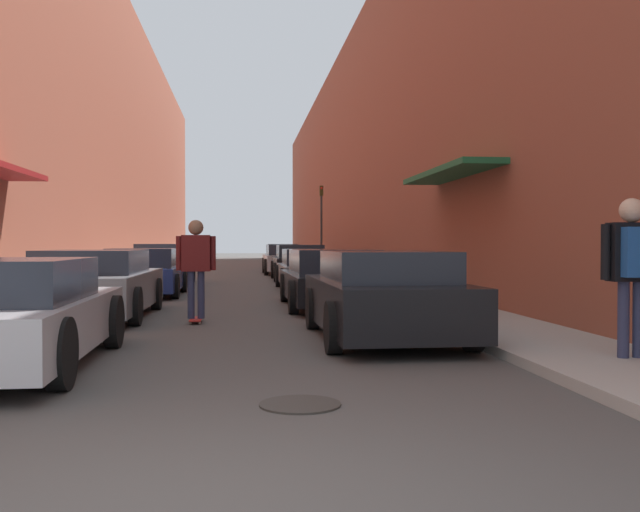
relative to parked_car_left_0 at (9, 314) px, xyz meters
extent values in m
plane|color=#4C4947|center=(2.29, 21.60, -0.60)|extent=(144.86, 144.86, 0.00)
cube|color=#A3A099|center=(-1.97, 28.18, -0.54)|extent=(1.80, 65.85, 0.12)
cube|color=#A3A099|center=(6.54, 28.18, -0.54)|extent=(1.80, 65.85, 0.12)
cube|color=brown|center=(-4.87, 28.18, 6.04)|extent=(4.00, 65.85, 13.28)
cube|color=brown|center=(9.44, 28.18, 4.90)|extent=(4.00, 65.85, 11.00)
cube|color=#1E6038|center=(7.04, 6.78, 2.30)|extent=(1.00, 4.80, 0.12)
cube|color=#B7B7BC|center=(0.00, 0.06, -0.12)|extent=(1.87, 4.47, 0.57)
cube|color=#232833|center=(0.00, -0.17, 0.39)|extent=(1.62, 2.34, 0.45)
cylinder|color=black|center=(0.88, 1.43, -0.25)|extent=(0.18, 0.70, 0.70)
cylinder|color=black|center=(0.88, -1.32, -0.25)|extent=(0.18, 0.70, 0.70)
cube|color=gray|center=(-0.14, 5.44, -0.09)|extent=(1.92, 4.76, 0.66)
cube|color=#232833|center=(-0.14, 5.20, 0.45)|extent=(1.68, 2.48, 0.42)
cylinder|color=black|center=(-1.06, 6.90, -0.27)|extent=(0.18, 0.66, 0.66)
cylinder|color=black|center=(0.79, 6.90, -0.27)|extent=(0.18, 0.66, 0.66)
cylinder|color=black|center=(-1.06, 3.97, -0.27)|extent=(0.18, 0.66, 0.66)
cylinder|color=black|center=(0.79, 3.97, -0.27)|extent=(0.18, 0.66, 0.66)
cube|color=navy|center=(-0.01, 11.03, -0.13)|extent=(1.88, 3.98, 0.59)
cube|color=#232833|center=(-0.01, 10.83, 0.41)|extent=(1.65, 2.07, 0.49)
cylinder|color=black|center=(-0.93, 12.27, -0.28)|extent=(0.18, 0.63, 0.63)
cylinder|color=black|center=(0.91, 12.27, -0.28)|extent=(0.18, 0.63, 0.63)
cylinder|color=black|center=(-0.93, 9.80, -0.28)|extent=(0.18, 0.63, 0.63)
cylinder|color=black|center=(0.91, 9.80, -0.28)|extent=(0.18, 0.63, 0.63)
cube|color=#B7B7BC|center=(-0.09, 16.34, -0.07)|extent=(1.79, 4.56, 0.68)
cube|color=#232833|center=(-0.09, 16.11, 0.52)|extent=(1.57, 2.38, 0.50)
cylinder|color=black|center=(-0.96, 17.75, -0.26)|extent=(0.18, 0.68, 0.68)
cylinder|color=black|center=(0.77, 17.75, -0.26)|extent=(0.18, 0.68, 0.68)
cylinder|color=black|center=(-0.96, 14.93, -0.26)|extent=(0.18, 0.68, 0.68)
cylinder|color=black|center=(0.77, 14.93, -0.26)|extent=(0.18, 0.68, 0.68)
cube|color=black|center=(4.59, 1.89, -0.08)|extent=(1.88, 4.24, 0.67)
cube|color=#232833|center=(4.59, 1.68, 0.46)|extent=(1.63, 2.22, 0.42)
cylinder|color=black|center=(3.69, 3.20, -0.26)|extent=(0.18, 0.67, 0.67)
cylinder|color=black|center=(5.48, 3.20, -0.26)|extent=(0.18, 0.67, 0.67)
cylinder|color=black|center=(3.69, 0.58, -0.26)|extent=(0.18, 0.67, 0.67)
cylinder|color=black|center=(5.48, 0.58, -0.26)|extent=(0.18, 0.67, 0.67)
cube|color=black|center=(4.50, 7.15, -0.14)|extent=(2.00, 4.79, 0.56)
cube|color=#232833|center=(4.50, 6.91, 0.40)|extent=(1.73, 2.50, 0.51)
cylinder|color=black|center=(3.56, 8.62, -0.27)|extent=(0.18, 0.66, 0.66)
cylinder|color=black|center=(5.45, 8.62, -0.27)|extent=(0.18, 0.66, 0.66)
cylinder|color=black|center=(3.56, 5.67, -0.27)|extent=(0.18, 0.66, 0.66)
cylinder|color=black|center=(5.45, 5.67, -0.27)|extent=(0.18, 0.66, 0.66)
cube|color=gray|center=(4.55, 13.01, -0.13)|extent=(1.74, 4.70, 0.55)
cube|color=#232833|center=(4.55, 12.78, 0.38)|extent=(1.52, 2.45, 0.47)
cylinder|color=black|center=(3.71, 14.47, -0.25)|extent=(0.18, 0.70, 0.70)
cylinder|color=black|center=(5.39, 14.47, -0.25)|extent=(0.18, 0.70, 0.70)
cylinder|color=black|center=(3.71, 11.56, -0.25)|extent=(0.18, 0.70, 0.70)
cylinder|color=black|center=(5.39, 11.56, -0.25)|extent=(0.18, 0.70, 0.70)
cube|color=black|center=(4.70, 18.63, -0.07)|extent=(1.89, 4.35, 0.67)
cube|color=#232833|center=(4.70, 18.41, 0.50)|extent=(1.66, 2.26, 0.47)
cylinder|color=black|center=(3.78, 19.97, -0.25)|extent=(0.18, 0.70, 0.70)
cylinder|color=black|center=(5.62, 19.97, -0.25)|extent=(0.18, 0.70, 0.70)
cylinder|color=black|center=(3.78, 17.28, -0.25)|extent=(0.18, 0.70, 0.70)
cylinder|color=black|center=(5.62, 17.28, -0.25)|extent=(0.18, 0.70, 0.70)
cube|color=#B7B7BC|center=(4.48, 24.00, -0.07)|extent=(1.89, 4.61, 0.67)
cube|color=#232833|center=(4.48, 23.77, 0.50)|extent=(1.63, 2.41, 0.46)
cylinder|color=black|center=(3.59, 25.42, -0.24)|extent=(0.18, 0.72, 0.72)
cylinder|color=black|center=(5.37, 25.42, -0.24)|extent=(0.18, 0.72, 0.72)
cylinder|color=black|center=(3.59, 22.58, -0.24)|extent=(0.18, 0.72, 0.72)
cylinder|color=black|center=(5.37, 22.58, -0.24)|extent=(0.18, 0.72, 0.72)
cube|color=navy|center=(4.65, 29.29, -0.09)|extent=(1.80, 4.24, 0.62)
cube|color=#232833|center=(4.65, 29.08, 0.49)|extent=(1.56, 2.21, 0.53)
cylinder|color=black|center=(3.79, 30.60, -0.25)|extent=(0.18, 0.71, 0.71)
cylinder|color=black|center=(5.50, 30.60, -0.25)|extent=(0.18, 0.71, 0.71)
cylinder|color=black|center=(3.79, 27.98, -0.25)|extent=(0.18, 0.71, 0.71)
cylinder|color=black|center=(5.50, 27.98, -0.25)|extent=(0.18, 0.71, 0.71)
cube|color=#B2231E|center=(1.77, 4.36, -0.53)|extent=(0.20, 0.78, 0.02)
cylinder|color=beige|center=(1.69, 4.61, -0.57)|extent=(0.03, 0.06, 0.06)
cylinder|color=beige|center=(1.84, 4.61, -0.57)|extent=(0.03, 0.06, 0.06)
cylinder|color=beige|center=(1.69, 4.11, -0.57)|extent=(0.03, 0.06, 0.06)
cylinder|color=beige|center=(1.84, 4.11, -0.57)|extent=(0.03, 0.06, 0.06)
cylinder|color=#2D3351|center=(1.68, 4.36, -0.11)|extent=(0.12, 0.12, 0.82)
cylinder|color=#2D3351|center=(1.85, 4.36, -0.11)|extent=(0.12, 0.12, 0.82)
cube|color=maroon|center=(1.77, 4.36, 0.61)|extent=(0.49, 0.22, 0.63)
sphere|color=#8C664C|center=(1.77, 4.36, 1.06)|extent=(0.26, 0.26, 0.26)
cylinder|color=maroon|center=(1.47, 4.36, 0.61)|extent=(0.10, 0.10, 0.60)
cylinder|color=maroon|center=(2.06, 4.36, 0.61)|extent=(0.10, 0.10, 0.60)
cylinder|color=#332D28|center=(3.06, -2.16, -0.59)|extent=(0.70, 0.70, 0.02)
cylinder|color=#2D2D2D|center=(6.14, 23.99, 1.46)|extent=(0.10, 0.10, 3.88)
cube|color=#332D0F|center=(6.14, 23.99, 3.18)|extent=(0.16, 0.16, 0.45)
sphere|color=red|center=(6.14, 23.90, 3.29)|extent=(0.11, 0.11, 0.11)
cylinder|color=#2D3351|center=(6.75, -0.77, -0.06)|extent=(0.13, 0.13, 0.84)
cylinder|color=#2D3351|center=(6.92, -0.77, -0.06)|extent=(0.13, 0.13, 0.84)
cube|color=black|center=(6.83, -0.77, 0.69)|extent=(0.50, 0.23, 0.65)
sphere|color=beige|center=(6.83, -0.77, 1.15)|extent=(0.27, 0.27, 0.27)
cylinder|color=black|center=(6.53, -0.77, 0.69)|extent=(0.10, 0.10, 0.61)
camera|label=1|loc=(2.57, -8.19, 0.78)|focal=40.00mm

